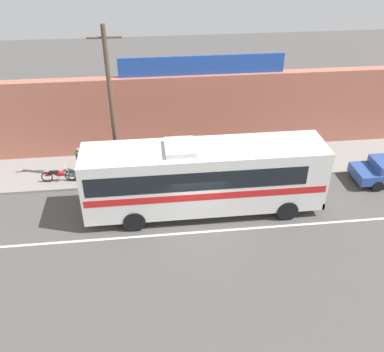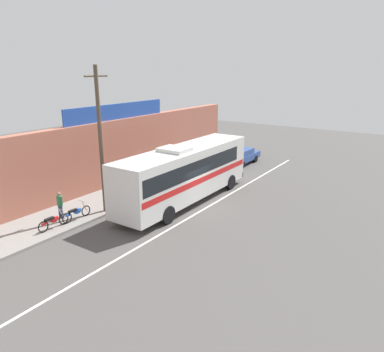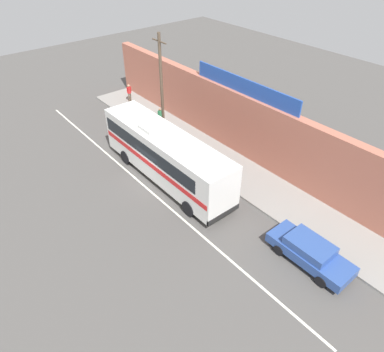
# 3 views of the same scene
# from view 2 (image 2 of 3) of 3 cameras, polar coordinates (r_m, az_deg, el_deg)

# --- Properties ---
(ground_plane) EXTENTS (70.00, 70.00, 0.00)m
(ground_plane) POSITION_cam_2_polar(r_m,az_deg,el_deg) (23.17, 0.23, -4.73)
(ground_plane) COLOR #4F4C49
(sidewalk_slab) EXTENTS (30.00, 3.60, 0.14)m
(sidewalk_slab) POSITION_cam_2_polar(r_m,az_deg,el_deg) (26.22, -9.27, -2.23)
(sidewalk_slab) COLOR gray
(sidewalk_slab) RESTS_ON ground_plane
(storefront_facade) EXTENTS (30.00, 0.70, 4.80)m
(storefront_facade) POSITION_cam_2_polar(r_m,az_deg,el_deg) (27.07, -12.84, 3.29)
(storefront_facade) COLOR #B26651
(storefront_facade) RESTS_ON ground_plane
(storefront_billboard) EXTENTS (9.50, 0.12, 1.10)m
(storefront_billboard) POSITION_cam_2_polar(r_m,az_deg,el_deg) (27.38, -11.43, 9.80)
(storefront_billboard) COLOR #234CAD
(storefront_billboard) RESTS_ON storefront_facade
(road_center_stripe) EXTENTS (30.00, 0.14, 0.01)m
(road_center_stripe) POSITION_cam_2_polar(r_m,az_deg,el_deg) (22.77, 1.92, -5.13)
(road_center_stripe) COLOR silver
(road_center_stripe) RESTS_ON ground_plane
(intercity_bus) EXTENTS (11.53, 2.67, 3.78)m
(intercity_bus) POSITION_cam_2_polar(r_m,az_deg,el_deg) (23.31, -1.14, 0.75)
(intercity_bus) COLOR silver
(intercity_bus) RESTS_ON ground_plane
(parked_car) EXTENTS (4.59, 1.86, 1.37)m
(parked_car) POSITION_cam_2_polar(r_m,az_deg,el_deg) (33.43, 7.60, 3.11)
(parked_car) COLOR #2D4C93
(parked_car) RESTS_ON ground_plane
(utility_pole) EXTENTS (1.60, 0.22, 8.40)m
(utility_pole) POSITION_cam_2_polar(r_m,az_deg,el_deg) (21.56, -14.03, 5.55)
(utility_pole) COLOR brown
(utility_pole) RESTS_ON sidewalk_slab
(motorcycle_black) EXTENTS (1.93, 0.56, 0.94)m
(motorcycle_black) POSITION_cam_2_polar(r_m,az_deg,el_deg) (21.72, -17.54, -5.43)
(motorcycle_black) COLOR black
(motorcycle_black) RESTS_ON sidewalk_slab
(motorcycle_green) EXTENTS (1.89, 0.56, 0.94)m
(motorcycle_green) POSITION_cam_2_polar(r_m,az_deg,el_deg) (20.99, -20.77, -6.53)
(motorcycle_green) COLOR black
(motorcycle_green) RESTS_ON sidewalk_slab
(pedestrian_by_curb) EXTENTS (0.30, 0.48, 1.57)m
(pedestrian_by_curb) POSITION_cam_2_polar(r_m,az_deg,el_deg) (22.03, -19.83, -4.01)
(pedestrian_by_curb) COLOR navy
(pedestrian_by_curb) RESTS_ON sidewalk_slab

